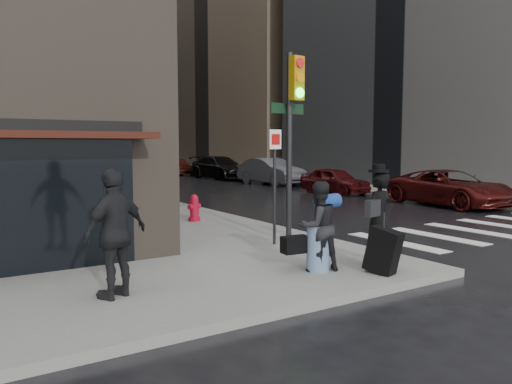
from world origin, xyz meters
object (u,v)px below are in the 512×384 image
(man_jeans, at_px, (318,226))
(parked_car_3, at_px, (220,168))
(man_overcoat, at_px, (379,223))
(parked_car_0, at_px, (450,188))
(parked_car_4, at_px, (178,166))
(parked_car_5, at_px, (160,162))
(parked_car_1, at_px, (334,181))
(man_greycoat, at_px, (115,233))
(fire_hydrant, at_px, (194,209))
(parked_car_2, at_px, (271,171))
(traffic_light, at_px, (291,121))

(man_jeans, distance_m, parked_car_3, 27.22)
(man_overcoat, xyz_separation_m, parked_car_0, (10.46, 6.06, -0.26))
(parked_car_3, xyz_separation_m, parked_car_4, (-0.50, 6.34, -0.12))
(parked_car_5, bearing_deg, parked_car_1, -95.19)
(man_jeans, xyz_separation_m, man_greycoat, (-3.61, 0.41, 0.16))
(fire_hydrant, xyz_separation_m, parked_car_1, (10.36, 5.30, 0.15))
(fire_hydrant, height_order, parked_car_1, parked_car_1)
(man_greycoat, bearing_deg, parked_car_5, -137.62)
(fire_hydrant, height_order, parked_car_2, parked_car_2)
(traffic_light, distance_m, parked_car_3, 24.66)
(man_greycoat, height_order, fire_hydrant, man_greycoat)
(fire_hydrant, bearing_deg, parked_car_1, 27.10)
(man_overcoat, height_order, fire_hydrant, man_overcoat)
(man_overcoat, relative_size, parked_car_1, 0.51)
(traffic_light, bearing_deg, parked_car_0, 12.62)
(parked_car_0, xyz_separation_m, parked_car_1, (-0.56, 6.34, -0.06))
(man_greycoat, bearing_deg, man_overcoat, 145.76)
(man_jeans, height_order, parked_car_2, man_jeans)
(man_overcoat, bearing_deg, man_greycoat, -24.33)
(man_jeans, relative_size, parked_car_5, 0.34)
(parked_car_0, bearing_deg, parked_car_4, 95.96)
(parked_car_3, height_order, parked_car_4, parked_car_3)
(man_overcoat, distance_m, fire_hydrant, 7.13)
(fire_hydrant, distance_m, parked_car_4, 26.38)
(parked_car_3, bearing_deg, parked_car_1, -96.02)
(parked_car_4, height_order, parked_car_5, parked_car_5)
(parked_car_1, bearing_deg, parked_car_5, 83.00)
(parked_car_5, bearing_deg, parked_car_3, -95.52)
(man_overcoat, bearing_deg, parked_car_3, -127.14)
(man_jeans, relative_size, traffic_light, 0.37)
(man_jeans, distance_m, traffic_light, 3.35)
(man_jeans, distance_m, parked_car_2, 21.68)
(man_jeans, xyz_separation_m, fire_hydrant, (0.72, 6.72, -0.47))
(parked_car_2, bearing_deg, parked_car_5, 85.04)
(traffic_light, bearing_deg, parked_car_2, 52.23)
(man_jeans, distance_m, parked_car_1, 16.36)
(man_overcoat, xyz_separation_m, parked_car_4, (9.73, 31.43, -0.29))
(parked_car_0, xyz_separation_m, parked_car_3, (-0.22, 19.03, 0.09))
(parked_car_1, bearing_deg, parked_car_0, -90.10)
(traffic_light, distance_m, parked_car_0, 11.23)
(traffic_light, xyz_separation_m, parked_car_5, (10.74, 35.00, -2.21))
(man_overcoat, bearing_deg, parked_car_4, -122.16)
(man_greycoat, xyz_separation_m, parked_car_5, (15.51, 36.98, -0.33))
(parked_car_0, bearing_deg, traffic_light, -158.26)
(parked_car_3, bearing_deg, man_overcoat, -116.69)
(traffic_light, height_order, fire_hydrant, traffic_light)
(traffic_light, bearing_deg, man_greycoat, -162.25)
(man_greycoat, relative_size, parked_car_4, 0.49)
(parked_car_4, bearing_deg, parked_car_1, -87.11)
(parked_car_2, bearing_deg, man_jeans, -125.93)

